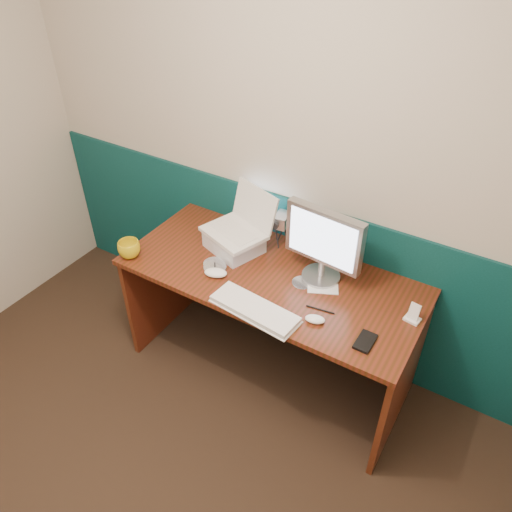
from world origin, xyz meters
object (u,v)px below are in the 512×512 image
Objects in this scene: keyboard at (255,310)px; monitor at (324,245)px; mug at (129,249)px; desk at (270,325)px; laptop at (233,214)px; camcorder at (282,229)px.

monitor is at bearing 73.85° from keyboard.
mug is at bearing -152.87° from monitor.
desk is 4.94× the size of laptop.
keyboard is 0.58m from camcorder.
camcorder is at bearing 161.20° from monitor.
monitor reaches higher than mug.
mug is (-0.74, -0.27, 0.42)m from desk.
camcorder is (-0.16, 0.54, 0.10)m from keyboard.
monitor is 0.93× the size of keyboard.
desk is 0.56m from camcorder.
camcorder is at bearing 38.78° from mug.
monitor is 1.06m from mug.
camcorder is (-0.32, 0.14, -0.10)m from monitor.
laptop is at bearing -171.19° from monitor.
keyboard is (0.36, -0.37, -0.22)m from laptop.
mug is 0.85m from camcorder.
laptop is 2.66× the size of mug.
desk is 7.28× the size of camcorder.
mug is at bearing -175.51° from keyboard.
laptop is at bearing 38.15° from mug.
laptop reaches higher than mug.
desk is at bearing -80.46° from camcorder.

